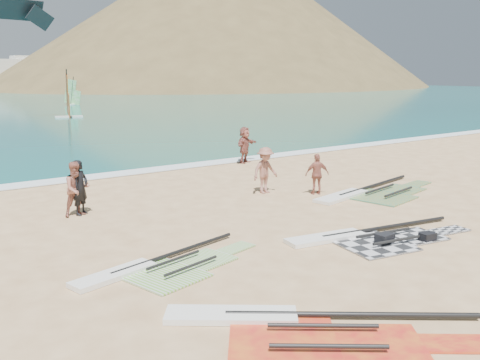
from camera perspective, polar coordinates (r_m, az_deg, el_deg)
ground at (r=16.17m, az=10.10°, el=-5.53°), size 300.00×300.00×0.00m
surf_line at (r=25.98m, az=-9.76°, el=0.94°), size 300.00×1.20×0.04m
headland_main at (r=170.49m, az=-1.62°, el=9.92°), size 143.00×143.00×45.00m
headland_minor at (r=199.85m, az=5.16°, el=10.12°), size 70.00×70.00×28.00m
rig_grey at (r=15.69m, az=13.55°, el=-6.01°), size 5.70×2.72×0.20m
rig_green at (r=13.15m, az=-8.66°, el=-9.29°), size 5.15×2.60×0.20m
rig_orange at (r=21.35m, az=13.83°, el=-1.37°), size 6.55×3.16×0.21m
rig_red at (r=10.23m, az=5.98°, el=-15.51°), size 5.06×4.86×0.20m
gear_bag_near at (r=15.35m, az=15.16°, el=-6.09°), size 0.50×0.37×0.30m
gear_bag_far at (r=15.94m, az=19.37°, el=-5.78°), size 0.46×0.35×0.26m
person_wetsuit at (r=18.43m, az=-16.66°, el=-0.78°), size 0.80×0.75×1.84m
beachgoer_left at (r=18.32m, az=-17.02°, el=-0.92°), size 0.93×0.75×1.81m
beachgoer_mid at (r=20.83m, az=2.71°, el=1.04°), size 1.21×0.75×1.81m
beachgoer_back at (r=20.83m, az=8.23°, el=0.62°), size 1.01×0.76×1.59m
beachgoer_right at (r=27.81m, az=0.51°, el=3.77°), size 1.82×1.25×1.89m
windsurfer_centre at (r=58.13m, az=-17.87°, el=7.72°), size 2.84×3.27×4.99m
windsurfer_right at (r=79.85m, az=-17.43°, el=8.48°), size 2.10×2.11×4.02m
kitesurf_kite at (r=56.40m, az=-24.02°, el=16.19°), size 9.25×2.74×2.86m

